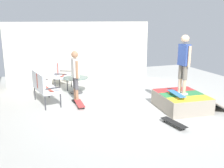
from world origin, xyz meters
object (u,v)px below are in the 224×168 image
object	(u,v)px
patio_chair_near_house	(60,73)
patio_bench	(43,85)
skateboard_on_ramp	(176,94)
patio_table	(76,82)
skateboard_spare	(174,123)
person_skater	(184,60)
skate_ramp	(182,101)
person_watching	(75,73)
skateboard_by_bench	(79,104)

from	to	relation	value
patio_chair_near_house	patio_bench	bearing A→B (deg)	154.87
skateboard_on_ramp	patio_table	bearing A→B (deg)	37.78
patio_table	skateboard_spare	bearing A→B (deg)	-155.82
person_skater	patio_chair_near_house	bearing A→B (deg)	40.17
skate_ramp	person_skater	distance (m)	1.24
skate_ramp	patio_bench	world-z (taller)	patio_bench
patio_chair_near_house	person_watching	world-z (taller)	person_watching
patio_bench	person_watching	world-z (taller)	person_watching
skateboard_spare	skateboard_on_ramp	bearing A→B (deg)	-35.25
person_skater	skateboard_spare	bearing A→B (deg)	138.41
skate_ramp	skateboard_on_ramp	xyz separation A→B (m)	(-0.19, 0.35, 0.32)
patio_bench	skateboard_spare	world-z (taller)	patio_bench
skateboard_by_bench	patio_chair_near_house	bearing A→B (deg)	6.05
person_watching	skateboard_by_bench	world-z (taller)	person_watching
patio_chair_near_house	skateboard_by_bench	bearing A→B (deg)	-173.95
skateboard_by_bench	skateboard_spare	xyz separation A→B (m)	(-2.27, -1.89, 0.00)
skate_ramp	patio_chair_near_house	world-z (taller)	patio_chair_near_house
person_watching	skateboard_on_ramp	distance (m)	3.15
patio_bench	patio_table	size ratio (longest dim) A/B	1.48
patio_bench	patio_chair_near_house	bearing A→B (deg)	-25.13
patio_chair_near_house	skateboard_by_bench	size ratio (longest dim) A/B	1.27
patio_table	skateboard_on_ramp	distance (m)	3.69
patio_table	person_watching	world-z (taller)	person_watching
patio_chair_near_house	person_skater	bearing A→B (deg)	-139.83
person_watching	skateboard_spare	distance (m)	3.43
patio_chair_near_house	person_watching	distance (m)	1.82
patio_bench	person_skater	world-z (taller)	person_skater
skate_ramp	person_skater	bearing A→B (deg)	123.67
patio_chair_near_house	skateboard_by_bench	distance (m)	2.30
skate_ramp	person_watching	world-z (taller)	person_watching
patio_bench	person_skater	bearing A→B (deg)	-116.62
patio_chair_near_house	skateboard_spare	bearing A→B (deg)	-154.65
skate_ramp	skateboard_by_bench	xyz separation A→B (m)	(1.25, 2.82, -0.15)
patio_chair_near_house	person_skater	distance (m)	4.70
patio_table	skateboard_on_ramp	size ratio (longest dim) A/B	1.10
skate_ramp	skateboard_on_ramp	bearing A→B (deg)	118.61
patio_table	skateboard_by_bench	bearing A→B (deg)	171.66
patio_table	skateboard_by_bench	size ratio (longest dim) A/B	1.12
skate_ramp	patio_table	bearing A→B (deg)	43.74
person_skater	skateboard_on_ramp	size ratio (longest dim) A/B	2.10
skateboard_by_bench	person_skater	bearing A→B (deg)	-115.40
patio_chair_near_house	person_skater	xyz separation A→B (m)	(-3.53, -2.98, 0.86)
patio_table	person_skater	size ratio (longest dim) A/B	0.53
patio_table	skateboard_on_ramp	xyz separation A→B (m)	(-2.91, -2.26, 0.15)
skateboard_on_ramp	skateboard_by_bench	bearing A→B (deg)	59.74
person_skater	skateboard_by_bench	distance (m)	3.34
skateboard_spare	skateboard_on_ramp	world-z (taller)	skateboard_on_ramp
patio_bench	skateboard_by_bench	size ratio (longest dim) A/B	1.66
skate_ramp	person_skater	xyz separation A→B (m)	(-0.05, 0.08, 1.24)
patio_bench	patio_chair_near_house	size ratio (longest dim) A/B	1.31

